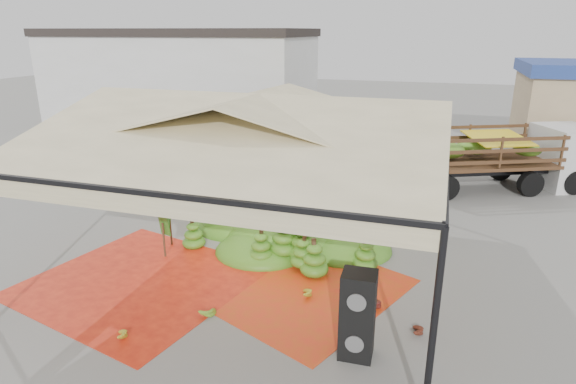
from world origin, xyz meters
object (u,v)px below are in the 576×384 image
(truck_left, at_px, (310,131))
(truck_right, at_px, (512,152))
(banana_heap, at_px, (291,216))
(speaker_stack, at_px, (358,315))
(vendor, at_px, (349,192))

(truck_left, distance_m, truck_right, 7.38)
(truck_left, bearing_deg, banana_heap, -94.01)
(truck_right, bearing_deg, truck_left, 151.82)
(speaker_stack, distance_m, truck_left, 11.94)
(banana_heap, distance_m, speaker_stack, 5.06)
(truck_left, bearing_deg, truck_right, -18.38)
(speaker_stack, bearing_deg, banana_heap, 118.03)
(vendor, bearing_deg, speaker_stack, 111.26)
(vendor, bearing_deg, truck_right, -126.57)
(truck_left, height_order, truck_right, truck_left)
(banana_heap, distance_m, vendor, 2.21)
(banana_heap, relative_size, vendor, 3.54)
(vendor, bearing_deg, truck_left, -53.84)
(banana_heap, distance_m, truck_right, 8.87)
(banana_heap, distance_m, truck_left, 7.09)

